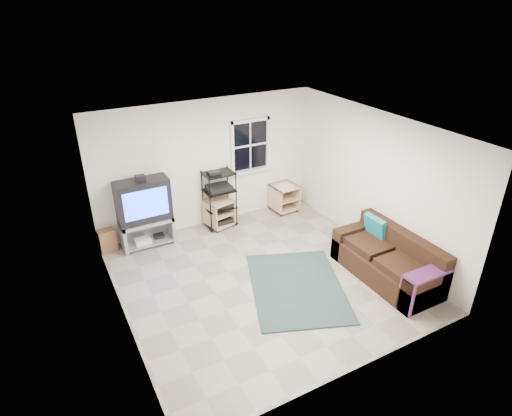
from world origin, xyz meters
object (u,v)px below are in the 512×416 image
tv_unit (144,207)px  av_rack (220,202)px  side_table_left (218,212)px  sofa (388,261)px  side_table_right (283,196)px

tv_unit → av_rack: 1.56m
side_table_left → sofa: (1.80, -3.04, 0.00)m
av_rack → side_table_left: size_ratio=2.07×
side_table_right → tv_unit: bearing=-179.9°
side_table_left → tv_unit: bearing=-178.5°
av_rack → sofa: size_ratio=0.63×
tv_unit → av_rack: size_ratio=1.18×
tv_unit → sofa: bearing=-42.2°
side_table_left → side_table_right: 1.57m
av_rack → side_table_left: 0.22m
side_table_left → side_table_right: bearing=-1.2°
tv_unit → sofa: size_ratio=0.74×
sofa → av_rack: bearing=120.2°
side_table_right → sofa: size_ratio=0.32×
side_table_right → sofa: (0.23, -3.00, -0.03)m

